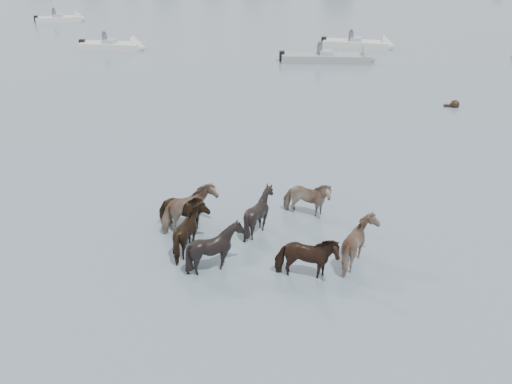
# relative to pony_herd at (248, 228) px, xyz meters

# --- Properties ---
(ground) EXTENTS (400.00, 400.00, 0.00)m
(ground) POSITION_rel_pony_herd_xyz_m (-1.82, 0.74, -0.54)
(ground) COLOR slate
(ground) RESTS_ON ground
(pony_herd) EXTENTS (6.46, 4.30, 1.39)m
(pony_herd) POSITION_rel_pony_herd_xyz_m (0.00, 0.00, 0.00)
(pony_herd) COLOR black
(pony_herd) RESTS_ON ground
(swimming_pony) EXTENTS (0.72, 0.44, 0.44)m
(swimming_pony) POSITION_rel_pony_herd_xyz_m (7.78, 14.12, -0.44)
(swimming_pony) COLOR black
(swimming_pony) RESTS_ON ground
(motorboat_a) EXTENTS (4.94, 1.63, 1.92)m
(motorboat_a) POSITION_rel_pony_herd_xyz_m (-13.35, 25.11, -0.31)
(motorboat_a) COLOR silver
(motorboat_a) RESTS_ON ground
(motorboat_b) EXTENTS (6.34, 2.12, 1.92)m
(motorboat_b) POSITION_rel_pony_herd_xyz_m (2.10, 23.41, -0.31)
(motorboat_b) COLOR gray
(motorboat_b) RESTS_ON ground
(motorboat_c) EXTENTS (5.41, 2.14, 1.92)m
(motorboat_c) POSITION_rel_pony_herd_xyz_m (4.09, 28.40, -0.31)
(motorboat_c) COLOR silver
(motorboat_c) RESTS_ON ground
(motorboat_f) EXTENTS (4.68, 3.29, 1.92)m
(motorboat_f) POSITION_rel_pony_herd_xyz_m (-23.28, 37.11, -0.31)
(motorboat_f) COLOR silver
(motorboat_f) RESTS_ON ground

